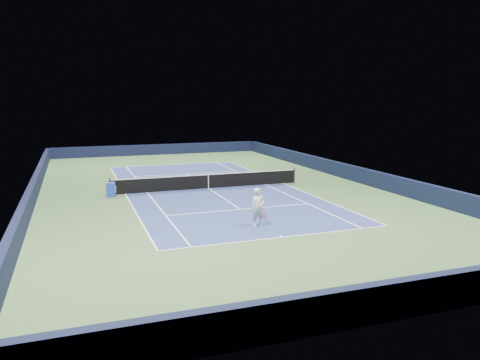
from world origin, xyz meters
name	(u,v)px	position (x,y,z in m)	size (l,w,h in m)	color
ground	(208,188)	(0.00, 0.00, 0.00)	(40.00, 40.00, 0.00)	#3A5931
wall_far	(157,150)	(0.00, 19.82, 0.55)	(22.00, 0.35, 1.10)	black
wall_near	(403,298)	(0.00, -19.82, 0.55)	(22.00, 0.35, 1.10)	#101732
wall_right	(348,172)	(10.82, 0.00, 0.55)	(0.35, 40.00, 1.10)	black
wall_left	(33,191)	(-10.82, 0.00, 0.55)	(0.35, 40.00, 1.10)	black
court_surface	(208,188)	(0.00, 0.00, 0.00)	(10.97, 23.77, 0.01)	navy
baseline_far	(173,165)	(0.00, 11.88, 0.01)	(10.97, 0.08, 0.00)	white
baseline_near	(283,237)	(0.00, -11.88, 0.01)	(10.97, 0.08, 0.00)	white
sideline_doubles_right	(283,183)	(5.49, 0.00, 0.01)	(0.08, 23.77, 0.00)	white
sideline_doubles_left	(125,194)	(-5.49, 0.00, 0.01)	(0.08, 23.77, 0.00)	white
sideline_singles_right	(265,184)	(4.12, 0.00, 0.01)	(0.08, 23.77, 0.00)	white
sideline_singles_left	(147,192)	(-4.12, 0.00, 0.01)	(0.08, 23.77, 0.00)	white
service_line_far	(187,174)	(0.00, 6.40, 0.01)	(8.23, 0.08, 0.00)	white
service_line_near	(241,209)	(0.00, -6.40, 0.01)	(8.23, 0.08, 0.00)	white
center_service_line	(208,188)	(0.00, 0.00, 0.01)	(0.08, 12.80, 0.00)	white
center_mark_far	(173,165)	(0.00, 11.73, 0.01)	(0.08, 0.30, 0.00)	white
center_mark_near	(281,236)	(0.00, -11.73, 0.01)	(0.08, 0.30, 0.00)	white
tennis_net	(208,181)	(0.00, 0.00, 0.50)	(12.90, 0.10, 1.07)	black
sponsor_cube	(111,190)	(-6.40, -0.50, 0.44)	(0.59, 0.54, 0.87)	#1C3DAD
tennis_player	(258,207)	(-0.34, -9.82, 0.92)	(0.84, 1.30, 2.71)	silver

